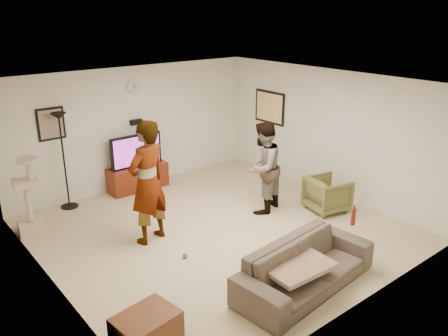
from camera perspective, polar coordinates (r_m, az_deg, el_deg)
floor at (r=7.89m, az=-0.73°, el=-7.77°), size 5.50×5.50×0.02m
ceiling at (r=7.10m, az=-0.82°, el=10.61°), size 5.50×5.50×0.02m
wall_back at (r=9.62m, az=-11.03°, el=4.98°), size 5.50×0.04×2.50m
wall_front at (r=5.66m, az=16.87°, el=-6.03°), size 5.50×0.04×2.50m
wall_left at (r=6.20m, az=-21.20°, el=-4.26°), size 0.04×5.50×2.50m
wall_right at (r=9.28m, az=12.70°, el=4.33°), size 0.04×5.50×2.50m
wall_clock at (r=9.42m, az=-11.27°, el=9.95°), size 0.26×0.04×0.26m
wall_speaker at (r=9.54m, az=-10.90°, el=5.66°), size 0.25×0.10×0.10m
picture_back at (r=8.88m, az=-20.80°, el=5.17°), size 0.42×0.03×0.52m
picture_right at (r=10.24m, az=5.71°, el=7.56°), size 0.03×0.78×0.62m
tv_stand at (r=9.65m, az=-10.70°, el=-1.16°), size 1.23×0.45×0.51m
console_box at (r=9.42m, az=-9.27°, el=-3.04°), size 0.40×0.30×0.07m
tv at (r=9.46m, az=-10.92°, el=2.17°), size 1.11×0.08×0.66m
tv_screen at (r=9.42m, az=-10.78°, el=2.11°), size 1.02×0.01×0.58m
floor_lamp at (r=8.90m, az=-19.34°, el=0.75°), size 0.32×0.32×1.82m
cat_tree at (r=8.19m, az=-23.36°, el=-3.25°), size 0.48×0.48×1.32m
person_left at (r=7.25m, az=-9.52°, el=-1.82°), size 0.83×0.65×2.01m
person_right at (r=8.30m, az=4.87°, el=0.05°), size 1.00×0.89×1.70m
sofa at (r=6.36m, az=10.14°, el=-12.04°), size 2.22×1.04×0.63m
throw_blanket at (r=6.17m, az=8.92°, el=-11.85°), size 0.93×0.74×0.06m
beer_bottle at (r=6.86m, az=15.86°, el=-5.88°), size 0.06×0.06×0.25m
armchair at (r=8.70m, az=12.78°, el=-3.21°), size 0.84×0.82×0.64m
side_table at (r=5.41m, az=-9.63°, el=-19.56°), size 0.73×0.59×0.45m
toy_ball at (r=7.07m, az=-4.90°, el=-10.86°), size 0.08×0.08×0.08m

